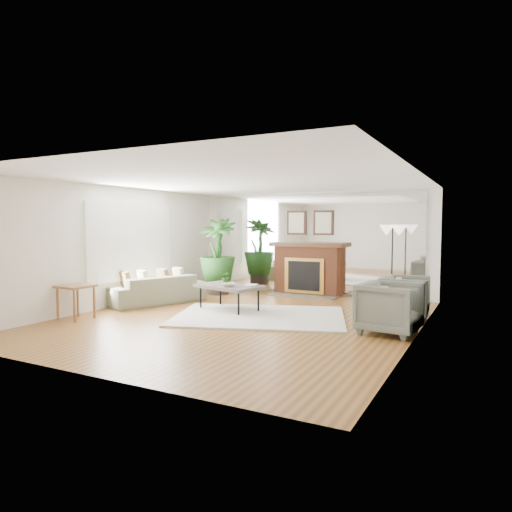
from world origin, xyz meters
The scene contains 18 objects.
ground centered at (0.00, 0.00, 0.00)m, with size 7.00×7.00×0.00m, color brown.
wall_left centered at (-2.99, 0.00, 1.25)m, with size 0.02×7.00×2.50m, color white.
wall_right centered at (2.99, 0.00, 1.25)m, with size 0.02×7.00×2.50m, color white.
wall_back centered at (0.00, 3.49, 1.25)m, with size 6.00×0.02×2.50m, color white.
mirror_panel centered at (0.00, 3.47, 1.25)m, with size 5.40×0.04×2.40m, color silver.
window_panel centered at (-2.96, 0.40, 1.35)m, with size 0.04×2.40×1.50m, color #B2E09E.
fireplace centered at (0.00, 3.26, 0.66)m, with size 1.85×0.83×2.05m.
area_rug centered at (0.21, 0.31, 0.02)m, with size 3.08×2.20×0.03m, color white.
coffee_table centered at (-0.60, 0.56, 0.48)m, with size 1.45×1.07×0.52m.
sofa centered at (-2.45, 0.58, 0.30)m, with size 2.08×0.81×0.61m, color gray.
armchair_back centered at (2.60, 1.49, 0.39)m, with size 0.83×0.86×0.78m, color slate.
armchair_front centered at (2.60, 0.12, 0.41)m, with size 0.87×0.89×0.81m, color slate.
side_table centered at (-2.65, -1.39, 0.52)m, with size 0.56×0.56×0.62m.
potted_ficus centered at (-1.98, 2.33, 1.00)m, with size 1.01×1.01×1.86m.
floor_lamp centered at (2.14, 2.64, 1.45)m, with size 0.55×0.31×1.70m.
tabletop_plant centered at (-0.77, 0.74, 0.66)m, with size 0.25×0.21×0.27m, color #2B5B21.
fruit_bowl centered at (-0.49, 0.35, 0.55)m, with size 0.25×0.25×0.06m, color #8D5E38.
book centered at (-0.26, 0.61, 0.53)m, with size 0.22×0.30×0.02m, color #8D5E38.
Camera 1 is at (4.00, -7.11, 1.72)m, focal length 32.00 mm.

